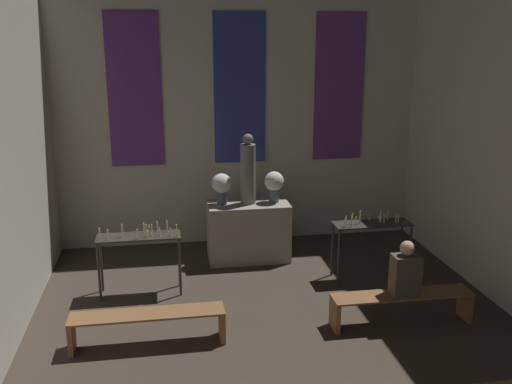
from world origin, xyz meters
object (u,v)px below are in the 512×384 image
object	(u,v)px
person_seated	(406,271)
pew_back_left	(148,322)
flower_vase_right	(274,183)
candle_rack_right	(372,232)
flower_vase_left	(222,186)
pew_back_right	(402,302)
candle_rack_left	(139,245)
altar	(248,231)
statue	(248,171)

from	to	relation	value
person_seated	pew_back_left	bearing A→B (deg)	-180.00
flower_vase_right	candle_rack_right	bearing A→B (deg)	-39.71
flower_vase_left	pew_back_right	bearing A→B (deg)	-51.49
flower_vase_right	candle_rack_left	distance (m)	2.51
pew_back_right	candle_rack_right	bearing A→B (deg)	85.21
flower_vase_left	pew_back_left	world-z (taller)	flower_vase_left
pew_back_left	person_seated	xyz separation A→B (m)	(3.28, 0.00, 0.43)
person_seated	altar	bearing A→B (deg)	122.49
pew_back_left	altar	bearing A→B (deg)	57.90
flower_vase_left	candle_rack_right	size ratio (longest dim) A/B	0.44
statue	flower_vase_right	size ratio (longest dim) A/B	2.23
pew_back_right	altar	bearing A→B (deg)	122.10
pew_back_right	person_seated	xyz separation A→B (m)	(0.02, 0.00, 0.43)
statue	person_seated	bearing A→B (deg)	-57.51
person_seated	flower_vase_left	bearing A→B (deg)	128.84
flower_vase_right	person_seated	world-z (taller)	flower_vase_right
flower_vase_left	pew_back_left	xyz separation A→B (m)	(-1.19, -2.60, -0.99)
altar	pew_back_right	xyz separation A→B (m)	(1.63, -2.60, -0.18)
flower_vase_right	pew_back_left	size ratio (longest dim) A/B	0.28
statue	flower_vase_right	bearing A→B (deg)	0.00
altar	candle_rack_left	world-z (taller)	candle_rack_left
altar	flower_vase_left	bearing A→B (deg)	180.00
pew_back_left	flower_vase_left	bearing A→B (deg)	65.34
candle_rack_left	candle_rack_right	xyz separation A→B (m)	(3.51, 0.00, -0.00)
candle_rack_left	altar	bearing A→B (deg)	32.02
statue	flower_vase_left	world-z (taller)	statue
pew_back_left	candle_rack_left	bearing A→B (deg)	94.67
pew_back_left	pew_back_right	world-z (taller)	same
candle_rack_left	flower_vase_left	bearing A→B (deg)	39.81
pew_back_right	flower_vase_right	bearing A→B (deg)	114.66
flower_vase_left	candle_rack_left	world-z (taller)	flower_vase_left
altar	person_seated	bearing A→B (deg)	-57.51
flower_vase_right	pew_back_left	distance (m)	3.46
flower_vase_left	pew_back_right	size ratio (longest dim) A/B	0.28
statue	pew_back_left	xyz separation A→B (m)	(-1.63, -2.60, -1.21)
candle_rack_right	person_seated	distance (m)	1.50
altar	flower_vase_right	xyz separation A→B (m)	(0.44, 0.00, 0.81)
candle_rack_left	person_seated	size ratio (longest dim) A/B	1.65
candle_rack_right	pew_back_right	distance (m)	1.57
pew_back_right	flower_vase_left	bearing A→B (deg)	128.51
altar	candle_rack_left	bearing A→B (deg)	-147.98
flower_vase_left	candle_rack_right	world-z (taller)	flower_vase_left
statue	flower_vase_right	xyz separation A→B (m)	(0.44, 0.00, -0.22)
candle_rack_right	person_seated	world-z (taller)	person_seated
pew_back_left	pew_back_right	distance (m)	3.26
altar	pew_back_left	size ratio (longest dim) A/B	0.72
candle_rack_right	flower_vase_left	bearing A→B (deg)	153.47
statue	candle_rack_right	bearing A→B (deg)	-31.95
altar	pew_back_right	bearing A→B (deg)	-57.90
person_seated	candle_rack_right	bearing A→B (deg)	86.14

